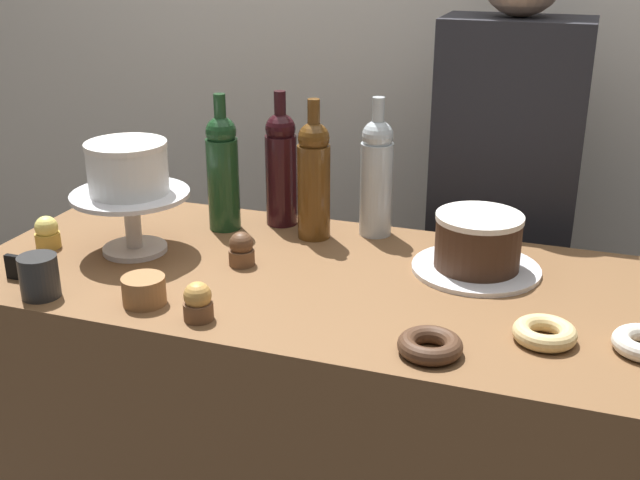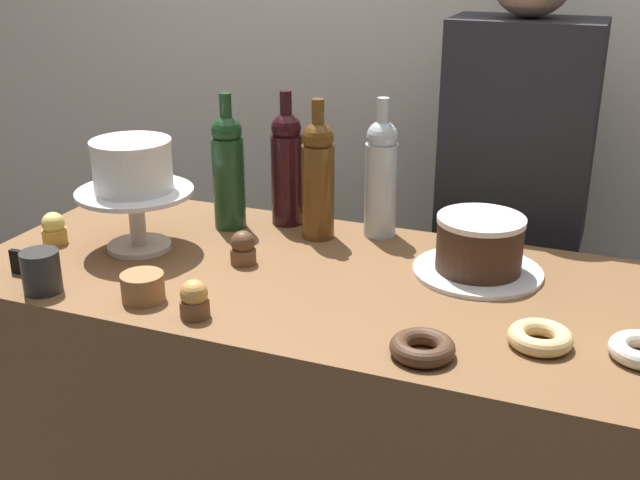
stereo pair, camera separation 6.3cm
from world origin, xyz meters
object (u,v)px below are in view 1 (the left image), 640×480
donut_glazed (545,333)px  cupcake_chocolate (241,250)px  chocolate_round_cake (478,241)px  barista_figure (500,236)px  price_sign_chalkboard (21,268)px  donut_chocolate (430,345)px  wine_bottle_green (223,171)px  cupcake_caramel (198,302)px  white_layer_cake (128,167)px  wine_bottle_dark_red (281,167)px  cake_stand_pedestal (132,211)px  wine_bottle_amber (314,178)px  coffee_cup_ceramic (39,276)px  cookie_stack (144,290)px  wine_bottle_clear (376,175)px  cupcake_lemon (47,233)px

donut_glazed → cupcake_chocolate: bearing=168.5°
chocolate_round_cake → barista_figure: 0.47m
barista_figure → price_sign_chalkboard: bearing=-137.8°
donut_chocolate → price_sign_chalkboard: 0.86m
wine_bottle_green → donut_glazed: size_ratio=2.91×
cupcake_chocolate → cupcake_caramel: (0.03, -0.26, 0.00)m
white_layer_cake → wine_bottle_dark_red: (0.24, 0.28, -0.05)m
wine_bottle_dark_red → barista_figure: 0.63m
cake_stand_pedestal → wine_bottle_green: wine_bottle_green is taller
wine_bottle_dark_red → donut_chocolate: 0.71m
cake_stand_pedestal → barista_figure: bearing=38.3°
wine_bottle_dark_red → chocolate_round_cake: bearing=-15.2°
donut_chocolate → wine_bottle_amber: bearing=129.3°
white_layer_cake → coffee_cup_ceramic: size_ratio=2.07×
cake_stand_pedestal → coffee_cup_ceramic: (-0.05, -0.26, -0.05)m
cupcake_caramel → donut_chocolate: bearing=2.0°
chocolate_round_cake → barista_figure: bearing=89.8°
cookie_stack → barista_figure: barista_figure is taller
wine_bottle_amber → wine_bottle_dark_red: size_ratio=1.00×
donut_glazed → cookie_stack: bearing=-172.3°
white_layer_cake → cookie_stack: white_layer_cake is taller
coffee_cup_ceramic → donut_glazed: bearing=8.3°
cake_stand_pedestal → white_layer_cake: 0.10m
chocolate_round_cake → wine_bottle_dark_red: (-0.50, 0.13, 0.08)m
chocolate_round_cake → wine_bottle_dark_red: size_ratio=0.56×
wine_bottle_amber → cupcake_caramel: bearing=-97.2°
wine_bottle_green → wine_bottle_dark_red: 0.14m
wine_bottle_amber → wine_bottle_clear: same height
wine_bottle_green → wine_bottle_dark_red: same height
wine_bottle_green → wine_bottle_dark_red: (0.12, 0.08, 0.00)m
white_layer_cake → wine_bottle_clear: size_ratio=0.54×
coffee_cup_ceramic → barista_figure: 1.16m
cake_stand_pedestal → wine_bottle_amber: 0.41m
wine_bottle_dark_red → cupcake_chocolate: bearing=-87.0°
donut_chocolate → price_sign_chalkboard: size_ratio=1.60×
white_layer_cake → cake_stand_pedestal: bearing=-90.0°
donut_chocolate → chocolate_round_cake: bearing=87.0°
wine_bottle_dark_red → price_sign_chalkboard: (-0.38, -0.49, -0.12)m
cookie_stack → chocolate_round_cake: bearing=32.5°
cupcake_chocolate → cake_stand_pedestal: bearing=-178.7°
wine_bottle_clear → donut_glazed: 0.60m
wine_bottle_amber → cupcake_caramel: 0.48m
wine_bottle_amber → donut_chocolate: bearing=-50.7°
donut_chocolate → barista_figure: (0.02, 0.82, -0.10)m
barista_figure → cookie_stack: bearing=-125.7°
price_sign_chalkboard → barista_figure: size_ratio=0.04×
cupcake_caramel → donut_glazed: 0.62m
cake_stand_pedestal → white_layer_cake: (0.00, 0.00, 0.10)m
white_layer_cake → cookie_stack: 0.32m
cake_stand_pedestal → cupcake_lemon: (-0.20, -0.04, -0.06)m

